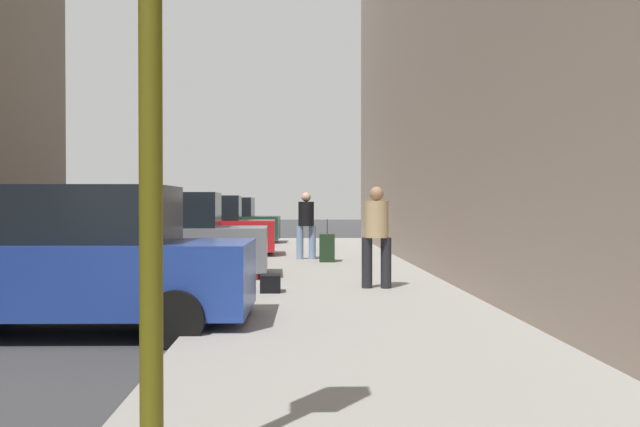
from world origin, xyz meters
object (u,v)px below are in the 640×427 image
duffel_bag (270,283)px  parked_red_hatchback (200,230)px  fire_hydrant (252,261)px  rolling_suitcase (327,248)px  parked_dark_green_sedan (223,223)px  pedestrian_in_jeans (306,222)px  parked_blue_sedan (81,263)px  parked_gray_coupe (162,240)px  pedestrian_in_tan_coat (377,231)px

duffel_bag → parked_red_hatchback: bearing=104.8°
fire_hydrant → rolling_suitcase: (1.60, 4.12, -0.01)m
parked_dark_green_sedan → pedestrian_in_jeans: size_ratio=2.49×
parked_red_hatchback → fire_hydrant: parked_red_hatchback is taller
parked_blue_sedan → rolling_suitcase: bearing=68.6°
rolling_suitcase → parked_dark_green_sedan: bearing=111.5°
rolling_suitcase → duffel_bag: 6.09m
parked_red_hatchback → fire_hydrant: 6.75m
parked_gray_coupe → duffel_bag: (2.21, -2.61, -0.56)m
pedestrian_in_jeans → fire_hydrant: bearing=-102.6°
parked_blue_sedan → fire_hydrant: 4.94m
parked_gray_coupe → parked_dark_green_sedan: same height
fire_hydrant → pedestrian_in_jeans: (1.10, 4.90, 0.61)m
parked_gray_coupe → parked_red_hatchback: bearing=90.0°
fire_hydrant → pedestrian_in_tan_coat: 2.65m
parked_gray_coupe → duffel_bag: parked_gray_coupe is taller
parked_gray_coupe → parked_dark_green_sedan: size_ratio=1.00×
fire_hydrant → rolling_suitcase: 4.42m
fire_hydrant → parked_blue_sedan: bearing=-111.5°
fire_hydrant → pedestrian_in_jeans: bearing=77.4°
pedestrian_in_jeans → duffel_bag: 6.82m
parked_dark_green_sedan → duffel_bag: 14.78m
parked_gray_coupe → pedestrian_in_tan_coat: pedestrian_in_tan_coat is taller
parked_red_hatchback → parked_dark_green_sedan: bearing=90.0°
duffel_bag → pedestrian_in_tan_coat: bearing=14.4°
parked_gray_coupe → duffel_bag: size_ratio=9.65×
pedestrian_in_jeans → duffel_bag: pedestrian_in_jeans is taller
parked_blue_sedan → duffel_bag: (2.21, 2.74, -0.56)m
parked_blue_sedan → pedestrian_in_tan_coat: pedestrian_in_tan_coat is taller
parked_dark_green_sedan → parked_red_hatchback: bearing=-90.0°
parked_gray_coupe → duffel_bag: 3.47m
pedestrian_in_jeans → rolling_suitcase: 1.11m
duffel_bag → parked_dark_green_sedan: bearing=98.6°
parked_red_hatchback → rolling_suitcase: 4.17m
parked_blue_sedan → parked_red_hatchback: (-0.00, 11.08, 0.00)m
pedestrian_in_jeans → pedestrian_in_tan_coat: (1.07, -6.28, 0.00)m
parked_blue_sedan → parked_red_hatchback: bearing=90.0°
parked_red_hatchback → duffel_bag: (2.21, -8.34, -0.56)m
parked_gray_coupe → pedestrian_in_jeans: bearing=54.9°
parked_red_hatchback → parked_gray_coupe: bearing=-90.0°
rolling_suitcase → parked_blue_sedan: bearing=-111.4°
parked_dark_green_sedan → pedestrian_in_tan_coat: 14.70m
duffel_bag → rolling_suitcase: bearing=78.6°
parked_dark_green_sedan → rolling_suitcase: size_ratio=4.09×
parked_dark_green_sedan → pedestrian_in_tan_coat: size_ratio=2.49×
pedestrian_in_jeans → pedestrian_in_tan_coat: bearing=-80.3°
fire_hydrant → pedestrian_in_tan_coat: pedestrian_in_tan_coat is taller
parked_blue_sedan → rolling_suitcase: parked_blue_sedan is taller
parked_red_hatchback → parked_dark_green_sedan: size_ratio=1.00×
parked_blue_sedan → pedestrian_in_tan_coat: (3.97, 3.20, 0.26)m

